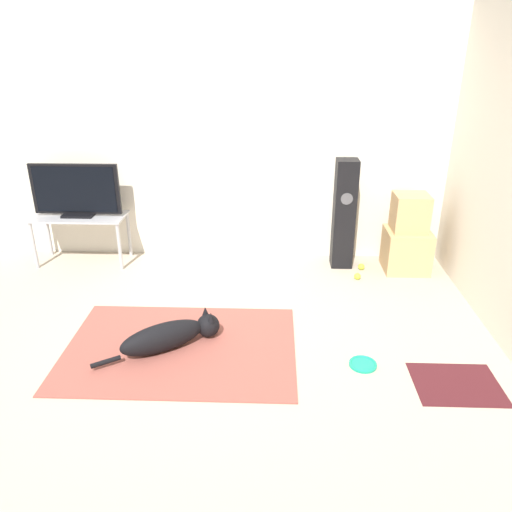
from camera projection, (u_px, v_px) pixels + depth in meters
ground_plane at (167, 363)px, 3.71m from camera, size 12.00×12.00×0.00m
wall_back at (199, 138)px, 5.13m from camera, size 8.00×0.06×2.55m
area_rug at (181, 348)px, 3.89m from camera, size 1.78×1.25×0.01m
dog at (171, 335)px, 3.84m from camera, size 0.89×0.62×0.24m
frisbee at (363, 364)px, 3.68m from camera, size 0.21×0.21×0.03m
cardboard_box_lower at (406, 250)px, 5.14m from camera, size 0.44×0.42×0.43m
cardboard_box_upper at (410, 213)px, 5.00m from camera, size 0.34×0.32×0.38m
floor_speaker at (344, 214)px, 5.10m from camera, size 0.22×0.22×1.13m
tv_stand at (80, 222)px, 5.23m from camera, size 0.95×0.42×0.52m
tv at (76, 191)px, 5.09m from camera, size 0.91×0.20×0.54m
tennis_ball_by_boxes at (357, 276)px, 4.99m from camera, size 0.07×0.07×0.07m
tennis_ball_near_speaker at (361, 267)px, 5.20m from camera, size 0.07×0.07×0.07m
door_mat at (457, 384)px, 3.48m from camera, size 0.60×0.48×0.01m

